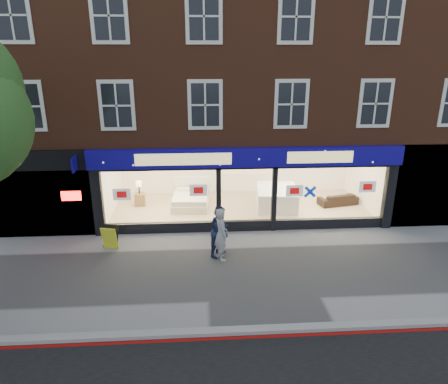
{
  "coord_description": "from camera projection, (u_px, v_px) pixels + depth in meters",
  "views": [
    {
      "loc": [
        -1.75,
        -10.96,
        6.45
      ],
      "look_at": [
        -0.88,
        2.5,
        1.78
      ],
      "focal_mm": 32.0,
      "sensor_mm": 36.0,
      "label": 1
    }
  ],
  "objects": [
    {
      "name": "a_board",
      "position": [
        110.0,
        237.0,
        13.87
      ],
      "size": [
        0.61,
        0.47,
        0.84
      ],
      "primitive_type": "cube",
      "rotation": [
        0.0,
        0.0,
        -0.22
      ],
      "color": "yellow",
      "rests_on": "ground"
    },
    {
      "name": "sofa",
      "position": [
        338.0,
        199.0,
        17.74
      ],
      "size": [
        1.85,
        1.05,
        0.51
      ],
      "primitive_type": "imported",
      "rotation": [
        0.0,
        0.0,
        3.36
      ],
      "color": "black",
      "rests_on": "showroom_floor"
    },
    {
      "name": "ground",
      "position": [
        257.0,
        271.0,
        12.55
      ],
      "size": [
        120.0,
        120.0,
        0.0
      ],
      "primitive_type": "plane",
      "color": "gray",
      "rests_on": "ground"
    },
    {
      "name": "showroom_floor",
      "position": [
        240.0,
        208.0,
        17.48
      ],
      "size": [
        11.0,
        4.5,
        0.1
      ],
      "primitive_type": "cube",
      "color": "tan",
      "rests_on": "ground"
    },
    {
      "name": "display_bed",
      "position": [
        191.0,
        199.0,
        17.56
      ],
      "size": [
        1.68,
        2.01,
        1.08
      ],
      "rotation": [
        0.0,
        0.0,
        -0.06
      ],
      "color": "silver",
      "rests_on": "showroom_floor"
    },
    {
      "name": "kerb_line",
      "position": [
        275.0,
        336.0,
        9.62
      ],
      "size": [
        60.0,
        0.1,
        0.01
      ],
      "primitive_type": "cube",
      "color": "#8C0A07",
      "rests_on": "ground"
    },
    {
      "name": "bedside_table",
      "position": [
        140.0,
        199.0,
        17.63
      ],
      "size": [
        0.5,
        0.5,
        0.55
      ],
      "primitive_type": "cube",
      "rotation": [
        0.0,
        0.0,
        0.11
      ],
      "color": "brown",
      "rests_on": "showroom_floor"
    },
    {
      "name": "building",
      "position": [
        238.0,
        49.0,
        16.9
      ],
      "size": [
        19.0,
        8.26,
        10.3
      ],
      "color": "brown",
      "rests_on": "ground"
    },
    {
      "name": "pedestrian_grey",
      "position": [
        221.0,
        234.0,
        12.99
      ],
      "size": [
        0.58,
        0.74,
        1.8
      ],
      "primitive_type": "imported",
      "rotation": [
        0.0,
        0.0,
        1.82
      ],
      "color": "#95999C",
      "rests_on": "ground"
    },
    {
      "name": "mattress_stack",
      "position": [
        277.0,
        198.0,
        17.43
      ],
      "size": [
        1.9,
        2.29,
        0.84
      ],
      "rotation": [
        0.0,
        0.0,
        -0.11
      ],
      "color": "white",
      "rests_on": "showroom_floor"
    },
    {
      "name": "kerb_stone",
      "position": [
        274.0,
        329.0,
        9.79
      ],
      "size": [
        60.0,
        0.25,
        0.12
      ],
      "primitive_type": "cube",
      "color": "gray",
      "rests_on": "ground"
    },
    {
      "name": "pedestrian_blue",
      "position": [
        221.0,
        231.0,
        13.28
      ],
      "size": [
        1.01,
        1.07,
        1.76
      ],
      "primitive_type": "imported",
      "rotation": [
        0.0,
        0.0,
        1.02
      ],
      "color": "#182145",
      "rests_on": "ground"
    }
  ]
}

